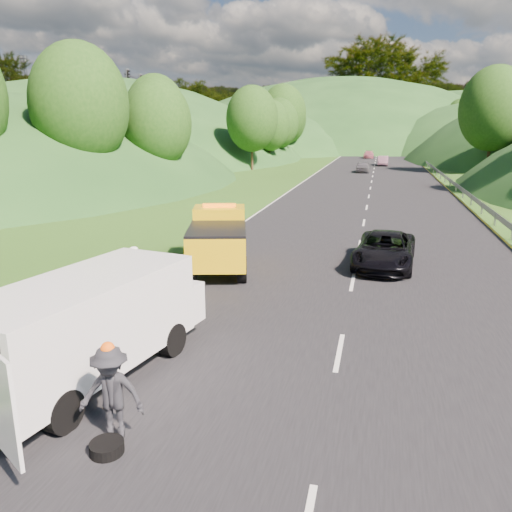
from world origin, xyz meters
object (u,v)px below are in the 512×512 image
(tow_truck, at_px, (219,239))
(passing_suv, at_px, (384,267))
(woman, at_px, (138,294))
(spare_tire, at_px, (107,454))
(white_van, at_px, (91,322))
(worker, at_px, (115,441))
(suitcase, at_px, (104,291))
(child, at_px, (178,301))

(tow_truck, height_order, passing_suv, tow_truck)
(woman, bearing_deg, spare_tire, -175.85)
(white_van, height_order, spare_tire, white_van)
(spare_tire, bearing_deg, worker, 98.88)
(spare_tire, bearing_deg, suitcase, 120.53)
(white_van, xyz_separation_m, passing_suv, (6.30, 11.02, -1.32))
(passing_suv, bearing_deg, suitcase, -139.59)
(spare_tire, bearing_deg, passing_suv, 70.91)
(tow_truck, height_order, white_van, tow_truck)
(child, relative_size, passing_suv, 0.18)
(child, bearing_deg, passing_suv, 50.08)
(child, xyz_separation_m, passing_suv, (6.46, 5.85, 0.00))
(tow_truck, height_order, woman, tow_truck)
(tow_truck, relative_size, white_van, 0.85)
(white_van, height_order, suitcase, white_van)
(woman, relative_size, child, 1.83)
(child, height_order, suitcase, suitcase)
(white_van, relative_size, woman, 4.31)
(tow_truck, bearing_deg, woman, -129.35)
(tow_truck, distance_m, white_van, 9.28)
(suitcase, distance_m, passing_suv, 10.85)
(child, height_order, spare_tire, child)
(child, xyz_separation_m, worker, (1.77, -7.18, 0.00))
(worker, relative_size, suitcase, 2.94)
(spare_tire, distance_m, passing_suv, 14.17)
(spare_tire, bearing_deg, woman, 113.28)
(worker, height_order, suitcase, worker)
(tow_truck, bearing_deg, child, -106.43)
(worker, distance_m, passing_suv, 13.85)
(suitcase, bearing_deg, spare_tire, -59.47)
(white_van, height_order, worker, white_van)
(worker, bearing_deg, child, 94.80)
(suitcase, bearing_deg, worker, -58.48)
(woman, xyz_separation_m, child, (1.59, -0.38, 0.00))
(woman, relative_size, spare_tire, 2.77)
(worker, xyz_separation_m, suitcase, (-4.12, 6.72, 0.30))
(suitcase, bearing_deg, tow_truck, 61.99)
(suitcase, bearing_deg, woman, 47.35)
(woman, height_order, suitcase, woman)
(tow_truck, relative_size, woman, 3.69)
(suitcase, relative_size, spare_tire, 1.04)
(tow_truck, relative_size, spare_tire, 10.21)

